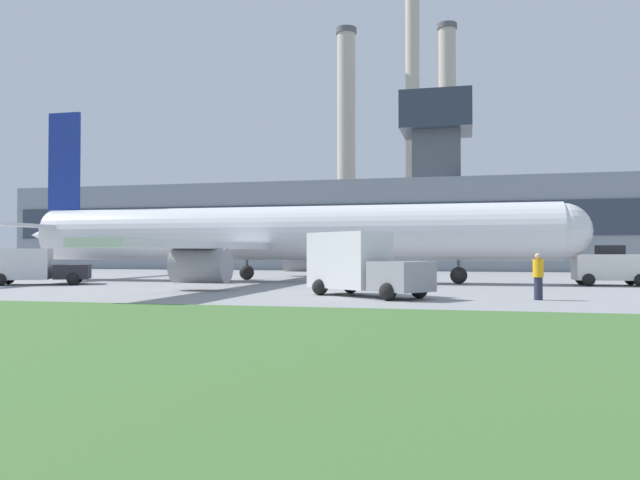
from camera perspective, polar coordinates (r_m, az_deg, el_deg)
ground_plane at (r=38.57m, az=2.26°, el=-3.89°), size 400.00×400.00×0.00m
terminal_building at (r=67.71m, az=7.33°, el=1.57°), size 87.27×10.41×18.53m
smokestack_left at (r=97.01m, az=2.43°, el=8.66°), size 3.20×3.20×36.48m
smokestack_right at (r=96.80m, az=8.47°, el=11.28°), size 2.44×2.44×45.12m
smokestack_far at (r=98.49m, az=11.59°, el=8.68°), size 3.00×3.00×37.00m
airplane at (r=39.35m, az=-4.11°, el=0.49°), size 36.45×35.79×11.48m
pushback_tug at (r=38.32m, az=24.98°, el=-2.28°), size 3.87×2.50×2.25m
baggage_truck at (r=26.39m, az=3.70°, el=-2.30°), size 5.77×4.96×2.72m
fuel_truck at (r=39.40m, az=-24.82°, el=-2.23°), size 5.75×4.46×2.07m
ground_crew_person at (r=25.68m, az=19.33°, el=-3.13°), size 0.55×0.55×1.82m
traffic_cone_near_nose at (r=33.70m, az=10.05°, el=-3.71°), size 0.66×0.66×0.71m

